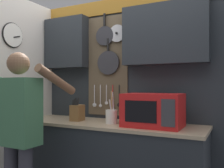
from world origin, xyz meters
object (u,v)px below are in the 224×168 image
(utensil_crock, at_px, (111,116))
(person, at_px, (19,126))
(microwave, at_px, (153,110))
(knife_block, at_px, (77,113))

(utensil_crock, bearing_deg, person, -133.80)
(microwave, relative_size, person, 0.33)
(microwave, xyz_separation_m, person, (-1.04, -0.63, -0.13))
(microwave, relative_size, utensil_crock, 1.62)
(microwave, distance_m, utensil_crock, 0.44)
(microwave, xyz_separation_m, knife_block, (-0.85, 0.00, -0.06))
(microwave, distance_m, knife_block, 0.85)
(microwave, relative_size, knife_block, 2.10)
(knife_block, bearing_deg, utensil_crock, 0.21)
(person, bearing_deg, microwave, 31.13)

